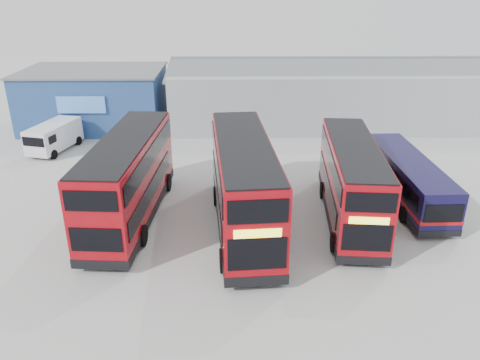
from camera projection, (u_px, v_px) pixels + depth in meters
ground_plane at (260, 215)px, 26.94m from camera, size 120.00×120.00×0.00m
office_block at (95, 98)px, 42.22m from camera, size 12.30×8.32×5.12m
maintenance_shed at (333, 92)px, 44.34m from camera, size 30.50×12.00×5.89m
double_decker_left at (129, 180)px, 25.69m from camera, size 3.45×11.40×4.76m
double_decker_centre at (244, 187)px, 24.66m from camera, size 3.71×11.89×4.95m
double_decker_right at (351, 183)px, 25.75m from camera, size 3.43×10.63×4.42m
single_decker_blue at (407, 180)px, 28.26m from camera, size 2.63×10.05×2.70m
panel_van at (54, 136)px, 36.51m from camera, size 3.19×5.30×2.17m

